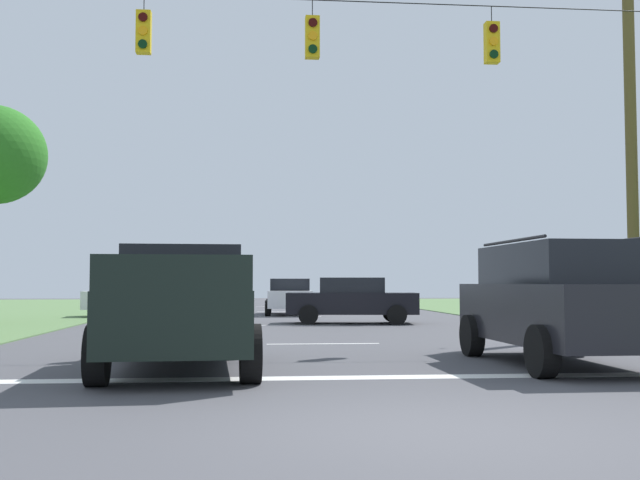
{
  "coord_description": "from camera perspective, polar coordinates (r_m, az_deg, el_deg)",
  "views": [
    {
      "loc": [
        -1.65,
        -6.95,
        1.35
      ],
      "look_at": [
        -0.14,
        9.05,
        2.26
      ],
      "focal_mm": 42.67,
      "sensor_mm": 36.0,
      "label": 1
    }
  ],
  "objects": [
    {
      "name": "ground_plane",
      "position": [
        7.27,
        8.07,
        -13.91
      ],
      "size": [
        120.0,
        120.0,
        0.0
      ],
      "primitive_type": "plane",
      "color": "#47474C"
    },
    {
      "name": "stop_bar_stripe",
      "position": [
        11.01,
        3.33,
        -10.25
      ],
      "size": [
        13.34,
        0.45,
        0.01
      ],
      "primitive_type": "cube",
      "color": "white",
      "rests_on": "ground"
    },
    {
      "name": "lane_dash_0",
      "position": [
        16.94,
        0.23,
        -7.79
      ],
      "size": [
        2.5,
        0.15,
        0.01
      ],
      "primitive_type": "cube",
      "rotation": [
        0.0,
        0.0,
        1.57
      ],
      "color": "white",
      "rests_on": "ground"
    },
    {
      "name": "lane_dash_1",
      "position": [
        24.32,
        -1.48,
        -6.4
      ],
      "size": [
        2.5,
        0.15,
        0.01
      ],
      "primitive_type": "cube",
      "rotation": [
        0.0,
        0.0,
        1.57
      ],
      "color": "white",
      "rests_on": "ground"
    },
    {
      "name": "lane_dash_2",
      "position": [
        30.39,
        -2.27,
        -5.76
      ],
      "size": [
        2.5,
        0.15,
        0.01
      ],
      "primitive_type": "cube",
      "rotation": [
        0.0,
        0.0,
        1.57
      ],
      "color": "white",
      "rests_on": "ground"
    },
    {
      "name": "lane_dash_3",
      "position": [
        35.77,
        -2.74,
        -5.38
      ],
      "size": [
        2.5,
        0.15,
        0.01
      ],
      "primitive_type": "cube",
      "rotation": [
        0.0,
        0.0,
        1.57
      ],
      "color": "white",
      "rests_on": "ground"
    },
    {
      "name": "lane_dash_4",
      "position": [
        43.57,
        -3.21,
        -4.99
      ],
      "size": [
        2.5,
        0.15,
        0.01
      ],
      "primitive_type": "cube",
      "rotation": [
        0.0,
        0.0,
        1.57
      ],
      "color": "white",
      "rests_on": "ground"
    },
    {
      "name": "overhead_signal_span",
      "position": [
        17.17,
        0.55,
        7.29
      ],
      "size": [
        15.8,
        0.31,
        8.16
      ],
      "color": "brown",
      "rests_on": "ground"
    },
    {
      "name": "pickup_truck",
      "position": [
        12.24,
        -10.38,
        -4.97
      ],
      "size": [
        2.49,
        5.49,
        1.95
      ],
      "color": "black",
      "rests_on": "ground"
    },
    {
      "name": "suv_black",
      "position": [
        13.15,
        17.56,
        -4.34
      ],
      "size": [
        2.26,
        4.82,
        2.05
      ],
      "color": "black",
      "rests_on": "ground"
    },
    {
      "name": "distant_car_crossing_white",
      "position": [
        32.29,
        -2.29,
        -4.22
      ],
      "size": [
        2.17,
        4.37,
        1.52
      ],
      "color": "silver",
      "rests_on": "ground"
    },
    {
      "name": "distant_car_oncoming",
      "position": [
        25.36,
        2.38,
        -4.49
      ],
      "size": [
        4.46,
        2.36,
        1.52
      ],
      "color": "black",
      "rests_on": "ground"
    },
    {
      "name": "distant_car_far_parked",
      "position": [
        31.02,
        -13.39,
        -4.17
      ],
      "size": [
        4.44,
        2.32,
        1.52
      ],
      "color": "silver",
      "rests_on": "ground"
    },
    {
      "name": "utility_pole_mid_right",
      "position": [
        22.57,
        22.29,
        7.52
      ],
      "size": [
        0.31,
        1.92,
        11.35
      ],
      "color": "brown",
      "rests_on": "ground"
    }
  ]
}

